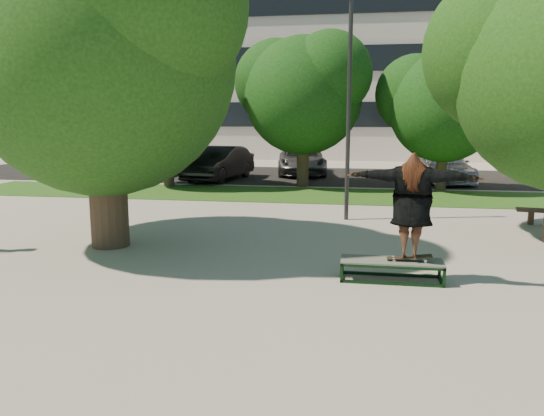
% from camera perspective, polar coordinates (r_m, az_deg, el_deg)
% --- Properties ---
extents(ground, '(120.00, 120.00, 0.00)m').
position_cam_1_polar(ground, '(10.47, 1.73, -6.28)').
color(ground, gray).
rests_on(ground, ground).
extents(grass_strip, '(30.00, 4.00, 0.02)m').
position_cam_1_polar(grass_strip, '(19.69, 8.32, 1.30)').
color(grass_strip, '#234112').
rests_on(grass_strip, ground).
extents(asphalt_strip, '(40.00, 8.00, 0.01)m').
position_cam_1_polar(asphalt_strip, '(26.17, 6.41, 3.44)').
color(asphalt_strip, black).
rests_on(asphalt_strip, ground).
extents(tree_left, '(6.96, 5.95, 7.12)m').
position_cam_1_polar(tree_left, '(12.50, -18.18, 16.33)').
color(tree_left, '#38281E').
rests_on(tree_left, ground).
extents(bg_tree_left, '(5.28, 4.51, 5.77)m').
position_cam_1_polar(bg_tree_left, '(22.49, -11.44, 11.78)').
color(bg_tree_left, '#38281E').
rests_on(bg_tree_left, ground).
extents(bg_tree_mid, '(5.76, 4.92, 6.24)m').
position_cam_1_polar(bg_tree_mid, '(22.21, 3.22, 12.72)').
color(bg_tree_mid, '#38281E').
rests_on(bg_tree_mid, ground).
extents(bg_tree_right, '(5.04, 4.31, 5.43)m').
position_cam_1_polar(bg_tree_right, '(21.77, 17.90, 10.94)').
color(bg_tree_right, '#38281E').
rests_on(bg_tree_right, ground).
extents(lamppost, '(0.25, 0.15, 6.11)m').
position_cam_1_polar(lamppost, '(14.98, 8.26, 10.69)').
color(lamppost, '#2D2D30').
rests_on(lamppost, ground).
extents(office_building, '(30.00, 14.12, 16.00)m').
position_cam_1_polar(office_building, '(42.39, 5.01, 16.74)').
color(office_building, beige).
rests_on(office_building, ground).
extents(grind_box, '(1.80, 0.60, 0.38)m').
position_cam_1_polar(grind_box, '(9.79, 12.71, -6.53)').
color(grind_box, black).
rests_on(grind_box, ground).
extents(skater_rig, '(2.34, 0.96, 1.92)m').
position_cam_1_polar(skater_rig, '(9.55, 14.80, 0.27)').
color(skater_rig, white).
rests_on(skater_rig, grind_box).
extents(car_silver_a, '(2.30, 4.95, 1.64)m').
position_cam_1_polar(car_silver_a, '(27.41, -12.17, 5.29)').
color(car_silver_a, '#9E9FA3').
rests_on(car_silver_a, asphalt_strip).
extents(car_dark, '(2.45, 4.88, 1.54)m').
position_cam_1_polar(car_dark, '(24.40, -5.72, 4.79)').
color(car_dark, black).
rests_on(car_dark, asphalt_strip).
extents(car_grey, '(2.94, 5.25, 1.39)m').
position_cam_1_polar(car_grey, '(26.72, 3.21, 5.10)').
color(car_grey, '#5C5B61').
rests_on(car_grey, asphalt_strip).
extents(car_silver_b, '(2.48, 4.91, 1.37)m').
position_cam_1_polar(car_silver_b, '(24.97, 17.98, 4.28)').
color(car_silver_b, '#AAABAF').
rests_on(car_silver_b, asphalt_strip).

